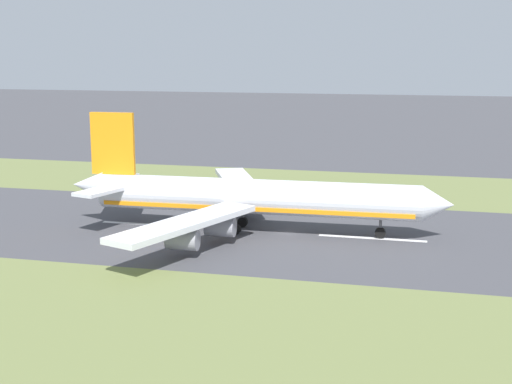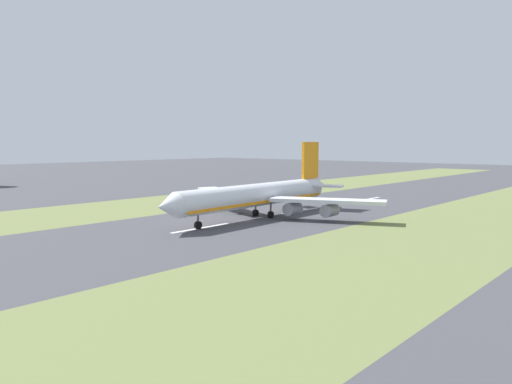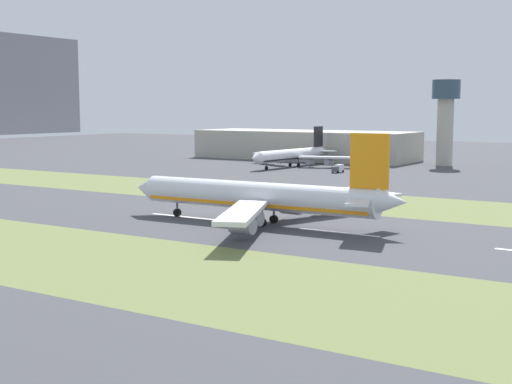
% 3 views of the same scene
% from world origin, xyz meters
% --- Properties ---
extents(ground_plane, '(800.00, 800.00, 0.00)m').
position_xyz_m(ground_plane, '(0.00, 0.00, 0.00)').
color(ground_plane, '#424247').
extents(grass_median_west, '(40.00, 600.00, 0.01)m').
position_xyz_m(grass_median_west, '(-45.00, 0.00, 0.00)').
color(grass_median_west, olive).
rests_on(grass_median_west, ground).
extents(grass_median_east, '(40.00, 600.00, 0.01)m').
position_xyz_m(grass_median_east, '(45.00, 0.00, 0.00)').
color(grass_median_east, olive).
rests_on(grass_median_east, ground).
extents(centreline_dash_mid, '(1.20, 18.00, 0.01)m').
position_xyz_m(centreline_dash_mid, '(0.00, -25.52, 0.01)').
color(centreline_dash_mid, silver).
rests_on(centreline_dash_mid, ground).
extents(centreline_dash_far, '(1.20, 18.00, 0.01)m').
position_xyz_m(centreline_dash_far, '(0.00, 14.48, 0.01)').
color(centreline_dash_far, silver).
rests_on(centreline_dash_far, ground).
extents(airplane_main_jet, '(64.11, 67.14, 20.20)m').
position_xyz_m(airplane_main_jet, '(0.30, -7.42, 6.02)').
color(airplane_main_jet, silver).
rests_on(airplane_main_jet, ground).
extents(terminal_building, '(36.00, 108.31, 13.83)m').
position_xyz_m(terminal_building, '(179.75, 78.68, 6.92)').
color(terminal_building, '#B2AD9E').
rests_on(terminal_building, ground).
extents(control_tower, '(12.00, 12.00, 37.08)m').
position_xyz_m(control_tower, '(176.32, 8.02, 22.87)').
color(control_tower, '#B2AD9E').
rests_on(control_tower, ground).
extents(airplane_parked_apron, '(56.06, 53.29, 16.85)m').
position_xyz_m(airplane_parked_apron, '(136.33, 61.06, 5.02)').
color(airplane_parked_apron, white).
rests_on(airplane_parked_apron, ground).
extents(service_truck, '(6.15, 2.94, 3.10)m').
position_xyz_m(service_truck, '(121.02, 32.52, 1.67)').
color(service_truck, '#4C4C51').
rests_on(service_truck, ground).
extents(apron_car, '(4.49, 2.22, 2.03)m').
position_xyz_m(apron_car, '(140.67, 34.90, 1.00)').
color(apron_car, '#4C4C51').
rests_on(apron_car, ground).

